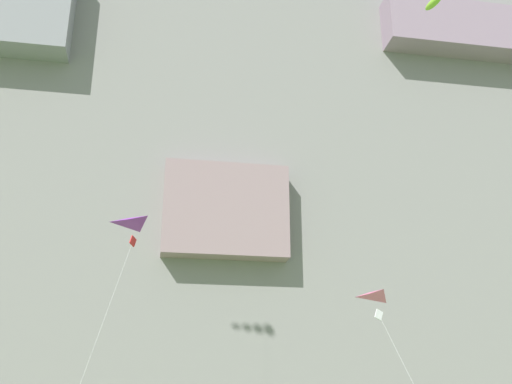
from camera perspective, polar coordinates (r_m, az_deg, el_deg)
cliff_face at (r=61.93m, az=-3.98°, el=6.98°), size 180.00×23.70×61.73m
kite_delta_high_left at (r=32.85m, az=12.36°, el=-11.42°), size 1.61×6.27×7.67m
kite_delta_far_right at (r=32.16m, az=-11.18°, el=-4.95°), size 4.07×4.02×11.22m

